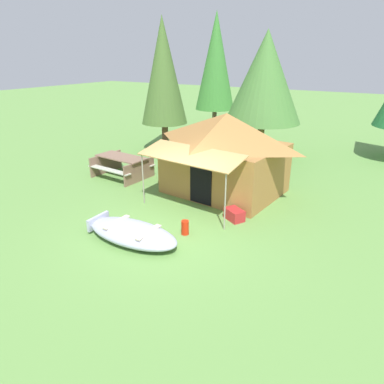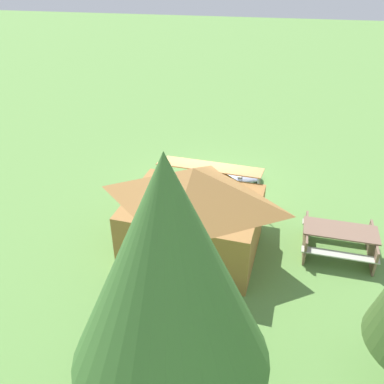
{
  "view_description": "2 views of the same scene",
  "coord_description": "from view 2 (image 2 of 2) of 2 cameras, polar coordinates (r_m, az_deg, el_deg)",
  "views": [
    {
      "loc": [
        4.54,
        -6.46,
        4.21
      ],
      "look_at": [
        0.14,
        0.81,
        0.81
      ],
      "focal_mm": 32.18,
      "sensor_mm": 36.0,
      "label": 1
    },
    {
      "loc": [
        -1.65,
        11.77,
        7.21
      ],
      "look_at": [
        0.3,
        1.5,
        0.83
      ],
      "focal_mm": 37.87,
      "sensor_mm": 36.0,
      "label": 2
    }
  ],
  "objects": [
    {
      "name": "canvas_cabin_tent",
      "position": [
        10.54,
        0.17,
        -2.52
      ],
      "size": [
        3.93,
        4.13,
        2.56
      ],
      "color": "#A47039",
      "rests_on": "ground_plane"
    },
    {
      "name": "beached_rowboat",
      "position": [
        14.53,
        4.93,
        2.49
      ],
      "size": [
        2.5,
        1.12,
        0.41
      ],
      "color": "#A7ABC6",
      "rests_on": "ground_plane"
    },
    {
      "name": "picnic_table",
      "position": [
        11.63,
        19.99,
        -6.14
      ],
      "size": [
        2.02,
        1.65,
        0.77
      ],
      "color": "#81614E",
      "rests_on": "ground_plane"
    },
    {
      "name": "ground_plane",
      "position": [
        13.9,
        2.39,
        0.13
      ],
      "size": [
        80.0,
        80.0,
        0.0
      ],
      "primitive_type": "plane",
      "color": "#619145"
    },
    {
      "name": "fuel_can",
      "position": [
        13.85,
        0.66,
        0.92
      ],
      "size": [
        0.26,
        0.26,
        0.37
      ],
      "primitive_type": "cylinder",
      "rotation": [
        0.0,
        0.0,
        0.43
      ],
      "color": "red",
      "rests_on": "ground_plane"
    },
    {
      "name": "pine_tree_back_left",
      "position": [
        5.74,
        -3.38,
        -10.86
      ],
      "size": [
        3.17,
        3.17,
        5.18
      ],
      "color": "brown",
      "rests_on": "ground_plane"
    },
    {
      "name": "cooler_box",
      "position": [
        12.84,
        -3.59,
        -2.0
      ],
      "size": [
        0.65,
        0.58,
        0.31
      ],
      "primitive_type": "cube",
      "rotation": [
        0.0,
        0.0,
        2.62
      ],
      "color": "red",
      "rests_on": "ground_plane"
    }
  ]
}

